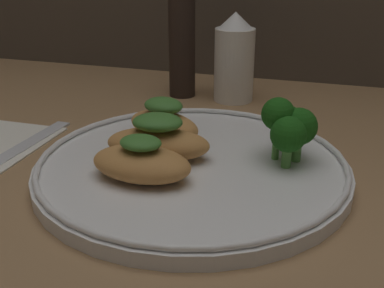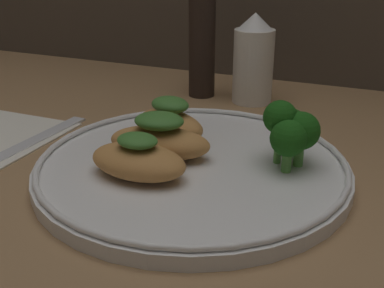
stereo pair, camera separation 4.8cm
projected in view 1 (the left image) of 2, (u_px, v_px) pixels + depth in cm
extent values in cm
cube|color=#936D47|center=(192.00, 179.00, 49.26)|extent=(180.00, 180.00, 1.00)
cylinder|color=white|center=(192.00, 168.00, 48.79)|extent=(31.56, 31.56, 1.40)
torus|color=white|center=(192.00, 160.00, 48.40)|extent=(30.96, 30.96, 0.60)
ellipsoid|color=#BC7F42|center=(142.00, 164.00, 44.71)|extent=(9.91, 6.29, 2.99)
ellipsoid|color=#3D752D|center=(141.00, 143.00, 43.88)|extent=(4.12, 3.36, 1.26)
ellipsoid|color=#BC7F42|center=(160.00, 142.00, 49.24)|extent=(11.19, 6.54, 3.13)
ellipsoid|color=#3D752D|center=(159.00, 121.00, 48.31)|extent=(5.59, 4.72, 1.61)
ellipsoid|color=#BC7F42|center=(164.00, 125.00, 53.88)|extent=(9.92, 7.26, 3.04)
ellipsoid|color=#3D752D|center=(163.00, 105.00, 52.96)|extent=(5.51, 4.95, 1.66)
cylinder|color=#569942|center=(297.00, 150.00, 48.41)|extent=(0.96, 0.96, 2.41)
sphere|color=#195114|center=(299.00, 126.00, 47.42)|extent=(3.74, 3.74, 3.74)
cylinder|color=#569942|center=(286.00, 140.00, 50.30)|extent=(0.83, 0.83, 2.82)
sphere|color=#195114|center=(288.00, 118.00, 49.38)|extent=(2.72, 2.72, 2.72)
cylinder|color=#569942|center=(276.00, 142.00, 48.58)|extent=(0.72, 0.72, 3.67)
sphere|color=#195114|center=(278.00, 114.00, 47.40)|extent=(3.36, 3.36, 3.36)
cylinder|color=#569942|center=(286.00, 157.00, 47.07)|extent=(0.95, 0.95, 2.23)
sphere|color=#195114|center=(288.00, 134.00, 46.15)|extent=(3.55, 3.55, 3.55)
cylinder|color=white|center=(234.00, 65.00, 69.96)|extent=(5.79, 5.79, 10.55)
cone|color=white|center=(236.00, 20.00, 67.44)|extent=(4.92, 4.92, 2.32)
cylinder|color=black|center=(182.00, 47.00, 71.24)|extent=(3.93, 3.93, 14.82)
cube|color=silver|center=(16.00, 150.00, 54.04)|extent=(2.62, 18.43, 0.60)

